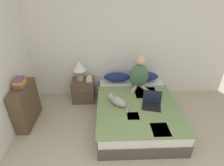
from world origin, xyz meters
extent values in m
cube|color=silver|center=(0.00, 3.11, 1.27)|extent=(5.15, 0.05, 2.55)
cube|color=#4C4742|center=(0.21, 2.06, 0.12)|extent=(1.49, 1.98, 0.24)
cube|color=silver|center=(0.21, 2.06, 0.33)|extent=(1.46, 1.95, 0.19)
cube|color=#758E56|center=(0.21, 1.86, 0.44)|extent=(1.53, 1.58, 0.02)
cube|color=#3D4784|center=(0.46, 1.26, 0.44)|extent=(0.28, 0.31, 0.01)
cube|color=#3D4784|center=(0.49, 2.43, 0.44)|extent=(0.40, 0.30, 0.01)
cube|color=#3D4784|center=(0.07, 1.61, 0.44)|extent=(0.21, 0.21, 0.01)
cube|color=#3D4784|center=(0.35, 2.32, 0.44)|extent=(0.26, 0.35, 0.01)
ellipsoid|color=navy|center=(-0.13, 2.89, 0.56)|extent=(0.61, 0.25, 0.22)
ellipsoid|color=navy|center=(0.54, 2.89, 0.56)|extent=(0.61, 0.25, 0.22)
ellipsoid|color=#476B4C|center=(0.33, 2.60, 0.72)|extent=(0.41, 0.22, 0.55)
sphere|color=#DBB293|center=(0.33, 2.60, 1.08)|extent=(0.20, 0.20, 0.20)
cylinder|color=#DBB293|center=(0.22, 2.46, 0.48)|extent=(0.18, 0.29, 0.07)
cylinder|color=#DBB293|center=(0.45, 2.46, 0.48)|extent=(0.18, 0.29, 0.07)
ellipsoid|color=#A8A399|center=(-0.17, 1.93, 0.53)|extent=(0.36, 0.36, 0.16)
sphere|color=#A8A399|center=(-0.30, 2.07, 0.55)|extent=(0.11, 0.11, 0.11)
cone|color=#A8A399|center=(-0.32, 2.05, 0.60)|extent=(0.05, 0.05, 0.05)
cone|color=#A8A399|center=(-0.28, 2.09, 0.60)|extent=(0.05, 0.05, 0.05)
cylinder|color=#A8A399|center=(-0.01, 1.76, 0.47)|extent=(0.09, 0.20, 0.04)
cube|color=black|center=(0.45, 1.84, 0.46)|extent=(0.39, 0.33, 0.02)
cube|color=black|center=(0.49, 1.98, 0.59)|extent=(0.35, 0.15, 0.24)
cube|color=brown|center=(-0.92, 2.81, 0.26)|extent=(0.51, 0.44, 0.53)
sphere|color=tan|center=(-0.92, 2.58, 0.38)|extent=(0.03, 0.03, 0.03)
cylinder|color=tan|center=(-0.98, 2.84, 0.56)|extent=(0.16, 0.16, 0.07)
cylinder|color=tan|center=(-0.98, 2.84, 0.68)|extent=(0.02, 0.02, 0.17)
cone|color=white|center=(-0.98, 2.84, 0.88)|extent=(0.30, 0.30, 0.22)
cube|color=beige|center=(-0.76, 2.76, 0.58)|extent=(0.12, 0.12, 0.11)
ellipsoid|color=white|center=(-0.76, 2.76, 0.65)|extent=(0.06, 0.04, 0.03)
cube|color=brown|center=(-1.94, 2.05, 0.41)|extent=(0.22, 0.78, 0.82)
cube|color=#3D7A51|center=(-1.94, 2.05, 0.83)|extent=(0.17, 0.23, 0.03)
cube|color=#B24238|center=(-1.94, 2.05, 0.86)|extent=(0.20, 0.25, 0.03)
cube|color=gold|center=(-1.94, 2.06, 0.90)|extent=(0.17, 0.20, 0.03)
cube|color=gold|center=(-1.94, 2.05, 0.93)|extent=(0.16, 0.22, 0.04)
cube|color=#844270|center=(-1.94, 2.06, 0.97)|extent=(0.16, 0.22, 0.04)
camera|label=1|loc=(-0.38, -0.76, 2.41)|focal=28.00mm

